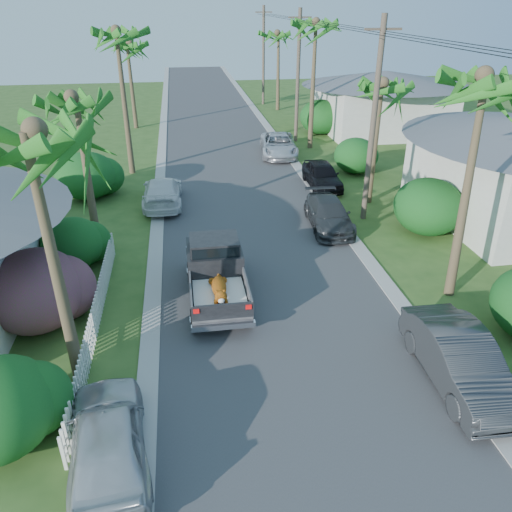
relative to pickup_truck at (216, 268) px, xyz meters
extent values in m
plane|color=#30511E|center=(2.02, -7.14, -1.01)|extent=(120.00, 120.00, 0.00)
cube|color=#38383A|center=(2.02, 17.86, -1.00)|extent=(8.00, 100.00, 0.02)
cube|color=#A5A39E|center=(-2.28, 17.86, -0.98)|extent=(0.60, 100.00, 0.06)
cube|color=#A5A39E|center=(6.32, 17.86, -0.98)|extent=(0.60, 100.00, 0.06)
cylinder|color=black|center=(-0.85, -2.21, -0.63)|extent=(0.28, 0.76, 0.76)
cylinder|color=black|center=(0.85, -2.21, -0.63)|extent=(0.28, 0.76, 0.76)
cylinder|color=black|center=(-0.85, 1.04, -0.63)|extent=(0.28, 0.76, 0.76)
cylinder|color=black|center=(0.85, 1.04, -0.63)|extent=(0.28, 0.76, 0.76)
cube|color=slate|center=(0.00, -1.56, -0.39)|extent=(1.90, 2.40, 0.24)
cube|color=slate|center=(-0.92, -1.56, -0.01)|extent=(0.06, 2.40, 0.55)
cube|color=slate|center=(0.92, -1.56, -0.01)|extent=(0.06, 2.40, 0.55)
cube|color=black|center=(0.00, -2.73, -0.03)|extent=(1.92, 0.08, 0.52)
cube|color=silver|center=(0.00, -2.89, -0.46)|extent=(1.98, 0.18, 0.18)
cube|color=red|center=(-0.80, -2.78, 0.09)|extent=(0.18, 0.05, 0.14)
cube|color=red|center=(0.80, -2.78, 0.09)|extent=(0.18, 0.05, 0.14)
cube|color=black|center=(0.00, 0.29, 0.04)|extent=(1.94, 1.65, 1.10)
cube|color=black|center=(0.00, 0.29, 0.77)|extent=(1.70, 1.35, 0.55)
cube|color=black|center=(0.00, -0.38, 0.74)|extent=(1.60, 0.05, 0.45)
cube|color=black|center=(0.00, 1.54, -0.11)|extent=(1.94, 1.20, 0.80)
cube|color=white|center=(0.00, -1.56, -0.19)|extent=(1.70, 2.10, 0.16)
ellipsoid|color=orange|center=(0.00, -1.46, 0.11)|extent=(0.48, 1.25, 0.43)
sphere|color=orange|center=(0.00, -2.21, 0.19)|extent=(0.40, 0.40, 0.40)
ellipsoid|color=white|center=(0.00, -1.46, 0.01)|extent=(0.32, 0.86, 0.18)
imported|color=#2D3032|center=(6.19, -5.72, -0.25)|extent=(1.68, 4.62, 1.51)
imported|color=#323537|center=(5.62, 5.08, -0.37)|extent=(2.04, 4.48, 1.27)
imported|color=black|center=(6.81, 10.56, -0.31)|extent=(1.68, 4.11, 1.40)
imported|color=silver|center=(5.62, 17.27, -0.31)|extent=(2.88, 5.27, 1.40)
imported|color=silver|center=(-2.98, -7.11, -0.28)|extent=(2.25, 4.47, 1.46)
imported|color=silver|center=(-2.02, 9.15, -0.32)|extent=(1.99, 4.76, 1.38)
cone|color=brown|center=(-4.18, -4.14, 2.49)|extent=(0.36, 0.71, 7.01)
cone|color=brown|center=(-4.78, 4.86, 2.09)|extent=(0.36, 0.61, 6.21)
cone|color=brown|center=(-3.98, 14.86, 2.99)|extent=(0.36, 0.36, 8.00)
cone|color=brown|center=(-4.48, 26.86, 2.24)|extent=(0.36, 0.75, 6.51)
cone|color=brown|center=(8.32, -1.14, 2.74)|extent=(0.36, 0.73, 7.51)
cone|color=brown|center=(8.62, 7.86, 1.99)|extent=(0.36, 0.54, 6.01)
cone|color=brown|center=(8.22, 18.86, 3.09)|extent=(0.36, 0.36, 8.20)
cone|color=brown|center=(8.52, 32.86, 2.39)|extent=(0.36, 0.63, 6.81)
ellipsoid|color=#A31761|center=(-5.78, -1.14, 0.29)|extent=(3.00, 3.30, 2.60)
ellipsoid|color=#15491A|center=(-5.38, 2.86, -0.01)|extent=(2.40, 2.64, 2.00)
ellipsoid|color=#15491A|center=(-5.98, 10.86, 0.19)|extent=(3.20, 3.52, 2.40)
ellipsoid|color=#15491A|center=(9.82, 3.86, 0.24)|extent=(3.00, 3.30, 2.50)
ellipsoid|color=#15491A|center=(9.52, 12.86, 0.04)|extent=(2.60, 2.86, 2.10)
ellipsoid|color=#15491A|center=(10.02, 22.86, 0.29)|extent=(3.20, 3.52, 2.60)
cube|color=white|center=(-3.98, -1.64, -0.51)|extent=(0.10, 11.00, 1.00)
cube|color=silver|center=(15.02, 22.86, 0.79)|extent=(9.00, 8.00, 3.60)
cone|color=#595B60|center=(15.02, 22.86, 3.09)|extent=(6.48, 6.48, 1.00)
cylinder|color=brown|center=(7.62, 5.86, 3.49)|extent=(0.26, 0.26, 9.00)
cube|color=brown|center=(7.62, 5.86, 7.39)|extent=(1.60, 0.10, 0.10)
cylinder|color=brown|center=(7.62, 20.86, 3.49)|extent=(0.26, 0.26, 9.00)
cube|color=brown|center=(7.62, 20.86, 7.39)|extent=(1.60, 0.10, 0.10)
cylinder|color=brown|center=(7.62, 35.86, 3.49)|extent=(0.26, 0.26, 9.00)
cube|color=brown|center=(7.62, 35.86, 7.39)|extent=(1.60, 0.10, 0.10)
camera|label=1|loc=(-0.90, -15.53, 8.49)|focal=35.00mm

